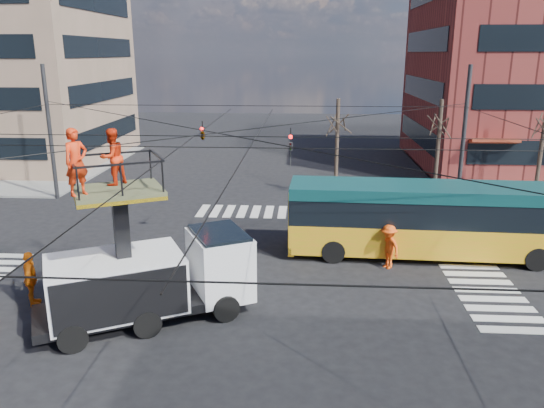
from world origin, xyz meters
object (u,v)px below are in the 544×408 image
Objects in this scene: city_bus at (438,219)px; flagger at (388,247)px; utility_truck at (149,260)px; worker_ground at (31,279)px.

flagger is at bearing -145.31° from city_bus.
utility_truck is at bearing -147.46° from city_bus.
utility_truck is 4.65m from worker_ground.
city_bus is 16.29m from worker_ground.
utility_truck is 3.90× the size of flagger.
worker_ground is 1.06× the size of flagger.
utility_truck is at bearing -93.64° from flagger.
flagger is (-2.27, -1.44, -0.79)m from city_bus.
city_bus is 2.80m from flagger.
utility_truck reaches higher than city_bus.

